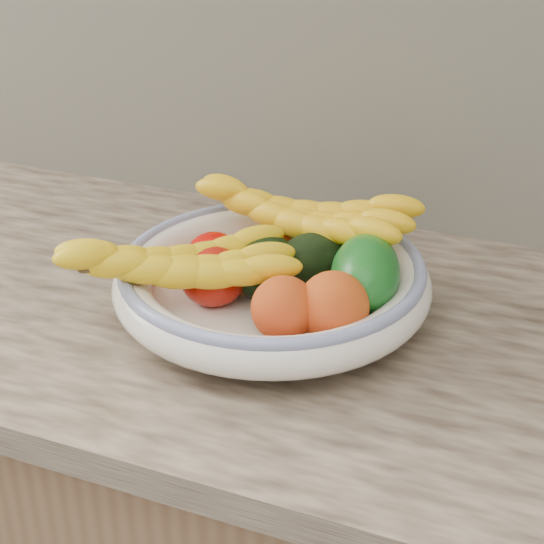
{
  "coord_description": "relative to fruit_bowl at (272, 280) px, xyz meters",
  "views": [
    {
      "loc": [
        0.34,
        0.83,
        1.44
      ],
      "look_at": [
        0.0,
        1.66,
        0.96
      ],
      "focal_mm": 55.0,
      "sensor_mm": 36.0,
      "label": 1
    }
  ],
  "objects": [
    {
      "name": "banana_bunch_front",
      "position": [
        -0.09,
        -0.07,
        0.03
      ],
      "size": [
        0.31,
        0.26,
        0.08
      ],
      "primitive_type": null,
      "rotation": [
        0.0,
        0.0,
        0.6
      ],
      "color": "yellow",
      "rests_on": "fruit_bowl"
    },
    {
      "name": "avocado_right",
      "position": [
        0.04,
        0.04,
        0.02
      ],
      "size": [
        0.12,
        0.12,
        0.07
      ],
      "primitive_type": "ellipsoid",
      "rotation": [
        0.0,
        0.0,
        -0.78
      ],
      "color": "black",
      "rests_on": "fruit_bowl"
    },
    {
      "name": "tomato_left",
      "position": [
        -0.08,
        0.01,
        0.01
      ],
      "size": [
        0.09,
        0.09,
        0.06
      ],
      "primitive_type": "ellipsoid",
      "rotation": [
        0.0,
        0.0,
        -0.26
      ],
      "color": "#C10500",
      "rests_on": "fruit_bowl"
    },
    {
      "name": "peach_front",
      "position": [
        0.05,
        -0.09,
        0.02
      ],
      "size": [
        0.08,
        0.08,
        0.07
      ],
      "primitive_type": "ellipsoid",
      "rotation": [
        0.0,
        0.0,
        0.05
      ],
      "color": "orange",
      "rests_on": "fruit_bowl"
    },
    {
      "name": "banana_bunch_back",
      "position": [
        0.0,
        0.1,
        0.04
      ],
      "size": [
        0.33,
        0.14,
        0.09
      ],
      "primitive_type": null,
      "rotation": [
        0.0,
        0.0,
        -0.07
      ],
      "color": "yellow",
      "rests_on": "fruit_bowl"
    },
    {
      "name": "clementine_back_right",
      "position": [
        0.02,
        0.1,
        0.01
      ],
      "size": [
        0.05,
        0.05,
        0.04
      ],
      "primitive_type": "ellipsoid",
      "rotation": [
        0.0,
        0.0,
        -0.18
      ],
      "color": "#FF5505",
      "rests_on": "fruit_bowl"
    },
    {
      "name": "clementine_back_left",
      "position": [
        -0.03,
        0.1,
        0.01
      ],
      "size": [
        0.07,
        0.07,
        0.05
      ],
      "primitive_type": "ellipsoid",
      "rotation": [
        0.0,
        0.0,
        -0.31
      ],
      "color": "#F95205",
      "rests_on": "fruit_bowl"
    },
    {
      "name": "avocado_center",
      "position": [
        -0.01,
        0.01,
        0.02
      ],
      "size": [
        0.08,
        0.11,
        0.07
      ],
      "primitive_type": "ellipsoid",
      "rotation": [
        0.0,
        0.0,
        -0.04
      ],
      "color": "black",
      "rests_on": "fruit_bowl"
    },
    {
      "name": "green_mango",
      "position": [
        0.11,
        0.01,
        0.03
      ],
      "size": [
        0.14,
        0.15,
        0.11
      ],
      "primitive_type": "ellipsoid",
      "rotation": [
        0.0,
        0.31,
        0.29
      ],
      "color": "#0F5416",
      "rests_on": "fruit_bowl"
    },
    {
      "name": "peach_right",
      "position": [
        0.1,
        -0.06,
        0.02
      ],
      "size": [
        0.08,
        0.08,
        0.08
      ],
      "primitive_type": "ellipsoid",
      "rotation": [
        0.0,
        0.0,
        -0.05
      ],
      "color": "orange",
      "rests_on": "fruit_bowl"
    },
    {
      "name": "fruit_bowl",
      "position": [
        0.0,
        0.0,
        0.0
      ],
      "size": [
        0.39,
        0.39,
        0.08
      ],
      "color": "white",
      "rests_on": "kitchen_counter"
    },
    {
      "name": "tomato_near_left",
      "position": [
        -0.06,
        -0.04,
        0.01
      ],
      "size": [
        0.08,
        0.08,
        0.07
      ],
      "primitive_type": "ellipsoid",
      "rotation": [
        0.0,
        0.0,
        0.01
      ],
      "color": "#AF1308",
      "rests_on": "fruit_bowl"
    }
  ]
}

